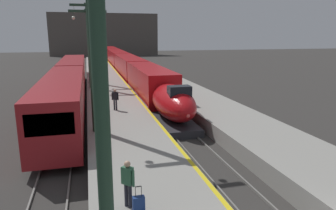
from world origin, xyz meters
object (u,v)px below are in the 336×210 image
at_px(regional_train_adjacent, 70,82).
at_px(station_column_near, 100,24).
at_px(station_column_distant, 89,36).
at_px(passenger_near_edge, 128,180).
at_px(rolling_suitcase, 139,205).
at_px(highspeed_train_main, 123,63).
at_px(passenger_mid_platform, 115,98).
at_px(station_column_far, 89,41).
at_px(station_column_mid, 92,38).

bearing_deg(regional_train_adjacent, station_column_near, -84.78).
xyz_separation_m(station_column_distant, passenger_near_edge, (0.80, -29.87, -4.72)).
bearing_deg(passenger_near_edge, rolling_suitcase, -60.44).
bearing_deg(regional_train_adjacent, highspeed_train_main, 70.39).
bearing_deg(highspeed_train_main, station_column_near, -97.03).
height_order(station_column_distant, passenger_near_edge, station_column_distant).
relative_size(station_column_near, passenger_near_edge, 5.93).
xyz_separation_m(passenger_near_edge, passenger_mid_platform, (0.84, 14.34, 0.00)).
bearing_deg(passenger_mid_platform, station_column_far, 98.07).
distance_m(regional_train_adjacent, rolling_suitcase, 24.07).
xyz_separation_m(regional_train_adjacent, station_column_mid, (2.20, -14.20, 4.56)).
bearing_deg(station_column_near, station_column_distant, 90.10).
distance_m(station_column_far, passenger_mid_platform, 12.40).
height_order(passenger_mid_platform, rolling_suitcase, passenger_mid_platform).
height_order(highspeed_train_main, station_column_distant, station_column_distant).
relative_size(regional_train_adjacent, station_column_near, 3.65).
xyz_separation_m(regional_train_adjacent, passenger_near_edge, (3.00, -23.34, -0.09)).
xyz_separation_m(station_column_distant, passenger_mid_platform, (1.64, -15.54, -4.72)).
xyz_separation_m(highspeed_train_main, passenger_mid_platform, (-4.26, -31.74, 0.07)).
height_order(highspeed_train_main, passenger_mid_platform, highspeed_train_main).
relative_size(station_column_far, passenger_near_edge, 5.06).
relative_size(station_column_distant, passenger_near_edge, 5.64).
relative_size(highspeed_train_main, passenger_mid_platform, 44.96).
bearing_deg(passenger_near_edge, passenger_mid_platform, 86.65).
height_order(station_column_far, passenger_mid_platform, station_column_far).
distance_m(station_column_far, station_column_distant, 4.02).
xyz_separation_m(regional_train_adjacent, station_column_distant, (2.20, 6.54, 4.63)).
distance_m(regional_train_adjacent, station_column_distant, 8.31).
distance_m(station_column_mid, rolling_suitcase, 11.07).
bearing_deg(station_column_near, station_column_far, 90.11).
bearing_deg(passenger_mid_platform, rolling_suitcase, -92.15).
height_order(highspeed_train_main, station_column_mid, station_column_mid).
height_order(highspeed_train_main, station_column_far, station_column_far).
bearing_deg(station_column_near, regional_train_adjacent, 95.22).
bearing_deg(station_column_distant, station_column_mid, -90.00).
bearing_deg(highspeed_train_main, station_column_mid, -99.08).
distance_m(passenger_near_edge, passenger_mid_platform, 14.36).
bearing_deg(rolling_suitcase, highspeed_train_main, 84.09).
bearing_deg(station_column_far, rolling_suitcase, -87.65).
distance_m(station_column_distant, rolling_suitcase, 30.87).
relative_size(station_column_near, station_column_far, 1.17).
xyz_separation_m(regional_train_adjacent, passenger_mid_platform, (3.84, -9.00, -0.09)).
relative_size(highspeed_train_main, rolling_suitcase, 77.38).
xyz_separation_m(station_column_near, station_column_mid, (-0.05, 10.46, -0.45)).
bearing_deg(passenger_near_edge, station_column_distant, 91.53).
bearing_deg(station_column_mid, station_column_near, -89.71).
xyz_separation_m(station_column_near, passenger_near_edge, (0.75, 1.32, -5.09)).
relative_size(station_column_mid, station_column_far, 1.10).
distance_m(station_column_distant, passenger_near_edge, 30.25).
distance_m(regional_train_adjacent, passenger_near_edge, 23.53).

